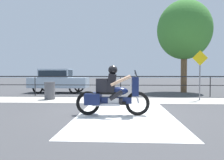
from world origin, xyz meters
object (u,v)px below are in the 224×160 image
at_px(trash_bin, 50,91).
at_px(tree_behind_sign, 184,30).
at_px(motorcycle, 112,93).
at_px(street_sign, 200,69).
at_px(parked_car, 58,79).

bearing_deg(trash_bin, tree_behind_sign, 30.64).
xyz_separation_m(motorcycle, trash_bin, (-3.40, 4.01, -0.25)).
bearing_deg(trash_bin, motorcycle, -49.69).
distance_m(trash_bin, tree_behind_sign, 10.05).
distance_m(motorcycle, trash_bin, 5.26).
bearing_deg(street_sign, parked_car, 155.27).
relative_size(parked_car, street_sign, 1.60).
bearing_deg(street_sign, motorcycle, -135.11).
xyz_separation_m(motorcycle, parked_car, (-4.17, 7.91, 0.23)).
bearing_deg(tree_behind_sign, motorcycle, -117.66).
bearing_deg(tree_behind_sign, street_sign, -95.73).
height_order(street_sign, tree_behind_sign, tree_behind_sign).
xyz_separation_m(parked_car, tree_behind_sign, (8.75, 0.82, 3.42)).
distance_m(parked_car, tree_behind_sign, 9.43).
xyz_separation_m(street_sign, tree_behind_sign, (0.46, 4.63, 2.79)).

